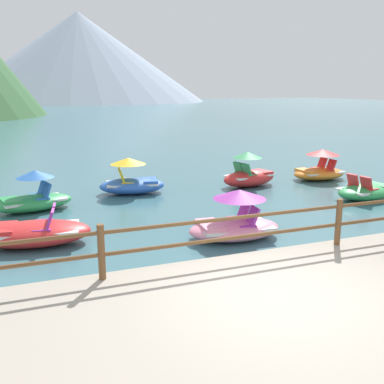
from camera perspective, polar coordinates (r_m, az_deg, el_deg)
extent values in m
plane|color=#3D6B75|center=(45.73, -16.57, 8.19)|extent=(200.00, 200.00, 0.00)
cylinder|color=brown|center=(7.56, -11.49, -7.53)|extent=(0.12, 0.12, 0.95)
cylinder|color=brown|center=(9.49, 18.20, -3.67)|extent=(0.12, 0.12, 0.95)
cylinder|color=brown|center=(8.14, 5.16, -3.35)|extent=(23.80, 0.07, 0.07)
cylinder|color=brown|center=(8.26, 5.11, -5.88)|extent=(23.80, 0.07, 0.07)
ellipsoid|color=green|center=(15.50, 21.30, 0.02)|extent=(2.31, 1.63, 0.47)
cube|color=silver|center=(15.49, 21.32, 0.32)|extent=(1.81, 1.33, 0.06)
cube|color=red|center=(15.19, 21.73, 0.32)|extent=(0.46, 0.46, 0.08)
cube|color=red|center=(15.01, 21.37, 1.07)|extent=(0.27, 0.43, 0.43)
cube|color=red|center=(15.51, 20.23, 0.70)|extent=(0.46, 0.46, 0.08)
cube|color=red|center=(15.33, 19.86, 1.43)|extent=(0.27, 0.43, 0.43)
cube|color=green|center=(15.93, 22.66, 0.76)|extent=(0.61, 0.98, 0.12)
ellipsoid|color=red|center=(10.84, -19.39, -5.02)|extent=(2.64, 1.61, 0.54)
cube|color=silver|center=(10.81, -19.42, -4.54)|extent=(2.07, 1.31, 0.06)
cube|color=purple|center=(11.02, -18.35, -3.75)|extent=(0.45, 0.45, 0.08)
cube|color=purple|center=(10.94, -17.50, -2.60)|extent=(0.26, 0.42, 0.43)
cube|color=purple|center=(10.52, -18.58, -4.55)|extent=(0.45, 0.45, 0.08)
cube|color=purple|center=(10.45, -17.69, -3.36)|extent=(0.26, 0.42, 0.43)
cube|color=red|center=(10.90, -23.04, -4.38)|extent=(0.66, 0.97, 0.12)
ellipsoid|color=orange|center=(18.28, 15.93, 2.27)|extent=(2.24, 1.45, 0.45)
cube|color=silver|center=(18.27, 15.94, 2.51)|extent=(1.75, 1.18, 0.06)
cube|color=red|center=(18.56, 15.83, 2.90)|extent=(0.42, 0.42, 0.08)
cube|color=red|center=(18.64, 16.30, 3.60)|extent=(0.22, 0.41, 0.43)
cube|color=red|center=(18.15, 16.90, 2.61)|extent=(0.42, 0.42, 0.08)
cube|color=red|center=(18.23, 17.38, 3.32)|extent=(0.22, 0.41, 0.43)
cube|color=orange|center=(17.89, 14.45, 2.58)|extent=(0.52, 0.97, 0.12)
cone|color=red|center=(18.22, 16.36, 4.91)|extent=(1.34, 1.34, 0.22)
ellipsoid|color=green|center=(13.89, -19.60, -1.30)|extent=(2.47, 1.65, 0.46)
cube|color=silver|center=(13.87, -19.62, -0.98)|extent=(1.94, 1.33, 0.06)
cube|color=blue|center=(14.11, -19.23, -0.43)|extent=(0.48, 0.48, 0.08)
cube|color=blue|center=(14.11, -18.60, 0.54)|extent=(0.30, 0.44, 0.43)
cube|color=blue|center=(13.68, -18.71, -0.79)|extent=(0.48, 0.48, 0.08)
cube|color=blue|center=(13.68, -18.05, 0.20)|extent=(0.30, 0.44, 0.43)
cube|color=green|center=(13.72, -22.14, -1.08)|extent=(0.68, 0.89, 0.12)
cone|color=blue|center=(13.74, -19.41, 2.20)|extent=(1.31, 1.31, 0.22)
ellipsoid|color=pink|center=(10.74, 5.43, -4.73)|extent=(2.32, 1.47, 0.45)
cube|color=silver|center=(10.71, 5.44, -4.33)|extent=(1.82, 1.20, 0.06)
cube|color=purple|center=(10.99, 5.74, -3.51)|extent=(0.43, 0.43, 0.08)
cube|color=purple|center=(10.99, 6.64, -2.32)|extent=(0.23, 0.41, 0.43)
cube|color=purple|center=(10.52, 6.84, -4.29)|extent=(0.43, 0.43, 0.08)
cube|color=purple|center=(10.53, 7.77, -3.05)|extent=(0.23, 0.41, 0.43)
cube|color=pink|center=(10.49, 2.32, -4.32)|extent=(0.56, 0.96, 0.12)
cone|color=purple|center=(10.55, 6.10, -0.28)|extent=(1.34, 1.34, 0.22)
ellipsoid|color=blue|center=(15.35, -7.65, 0.79)|extent=(2.37, 1.60, 0.52)
cube|color=silver|center=(15.33, -7.66, 1.12)|extent=(1.86, 1.30, 0.06)
cube|color=yellow|center=(15.06, -8.23, 1.16)|extent=(0.46, 0.46, 0.08)
cube|color=yellow|center=(15.01, -8.94, 1.95)|extent=(0.27, 0.43, 0.43)
cube|color=yellow|center=(15.55, -8.34, 1.53)|extent=(0.46, 0.46, 0.08)
cube|color=yellow|center=(15.50, -9.03, 2.30)|extent=(0.27, 0.43, 0.43)
cube|color=blue|center=(15.37, -5.42, 1.44)|extent=(0.62, 0.95, 0.12)
cone|color=yellow|center=(15.18, -8.16, 3.95)|extent=(1.37, 1.37, 0.22)
ellipsoid|color=red|center=(16.48, 7.31, 1.77)|extent=(2.42, 1.63, 0.58)
cube|color=silver|center=(16.46, 7.32, 2.11)|extent=(1.90, 1.32, 0.06)
cube|color=#339956|center=(16.18, 7.42, 2.17)|extent=(0.48, 0.48, 0.08)
cube|color=#339956|center=(16.02, 6.96, 2.87)|extent=(0.30, 0.44, 0.43)
cube|color=#339956|center=(16.51, 6.37, 2.42)|extent=(0.48, 0.48, 0.08)
cube|color=#339956|center=(16.35, 5.91, 3.11)|extent=(0.30, 0.44, 0.43)
cube|color=red|center=(16.86, 8.86, 2.53)|extent=(0.66, 0.88, 0.12)
cone|color=#339956|center=(16.26, 7.10, 4.74)|extent=(1.30, 1.30, 0.22)
cone|color=#93A3B7|center=(127.71, -14.20, 16.36)|extent=(66.40, 66.40, 23.13)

